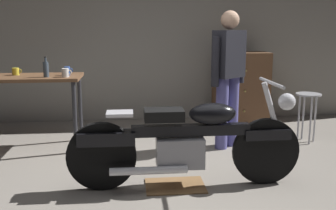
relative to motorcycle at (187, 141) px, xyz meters
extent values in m
plane|color=gray|center=(-0.15, -0.02, -0.45)|extent=(12.00, 12.00, 0.00)
cube|color=gray|center=(-0.15, 2.78, 1.10)|extent=(8.00, 0.12, 3.10)
cube|color=brown|center=(-1.76, 1.37, 0.43)|extent=(1.30, 0.64, 0.04)
cylinder|color=#2D2D33|center=(-1.17, 1.11, -0.02)|extent=(0.05, 0.05, 0.86)
cylinder|color=#2D2D33|center=(-1.17, 1.63, -0.02)|extent=(0.05, 0.05, 0.86)
cylinder|color=black|center=(0.76, 0.00, -0.13)|extent=(0.64, 0.07, 0.64)
cylinder|color=black|center=(-0.79, 0.01, -0.13)|extent=(0.64, 0.07, 0.64)
cube|color=black|center=(0.76, 0.00, 0.05)|extent=(0.44, 0.14, 0.10)
cube|color=black|center=(-0.74, 0.00, 0.05)|extent=(0.52, 0.18, 0.12)
cube|color=gray|center=(-0.07, 0.00, -0.11)|extent=(0.44, 0.24, 0.28)
cube|color=black|center=(0.03, 0.00, 0.10)|extent=(1.10, 0.10, 0.10)
ellipsoid|color=black|center=(0.23, 0.00, 0.25)|extent=(0.44, 0.22, 0.20)
cube|color=black|center=(-0.22, 0.00, 0.25)|extent=(0.36, 0.24, 0.10)
cube|color=silver|center=(-0.62, 0.00, 0.27)|extent=(0.24, 0.20, 0.03)
cylinder|color=silver|center=(0.82, 0.00, 0.20)|extent=(0.26, 0.05, 0.68)
cylinder|color=silver|center=(0.78, 0.00, 0.53)|extent=(0.03, 0.60, 0.03)
sphere|color=silver|center=(0.94, 0.00, 0.35)|extent=(0.16, 0.16, 0.16)
cylinder|color=silver|center=(-0.37, -0.14, -0.23)|extent=(0.70, 0.07, 0.07)
cylinder|color=#555398|center=(0.75, 1.23, -0.01)|extent=(0.15, 0.15, 0.88)
cylinder|color=#555398|center=(0.59, 1.11, -0.01)|extent=(0.15, 0.15, 0.88)
cube|color=#26262D|center=(0.67, 1.17, 0.71)|extent=(0.44, 0.40, 0.56)
cylinder|color=#26262D|center=(0.86, 1.31, 0.63)|extent=(0.09, 0.09, 0.58)
cylinder|color=#26262D|center=(0.48, 1.03, 0.63)|extent=(0.09, 0.09, 0.58)
sphere|color=tan|center=(0.67, 1.17, 1.11)|extent=(0.22, 0.22, 0.22)
cylinder|color=#B2B2B7|center=(1.76, 1.28, 0.18)|extent=(0.32, 0.32, 0.02)
cylinder|color=#B2B2B7|center=(1.87, 1.28, -0.14)|extent=(0.02, 0.02, 0.62)
cylinder|color=#B2B2B7|center=(1.76, 1.39, -0.14)|extent=(0.02, 0.02, 0.62)
cylinder|color=#B2B2B7|center=(1.65, 1.28, -0.14)|extent=(0.02, 0.02, 0.62)
cylinder|color=#B2B2B7|center=(1.76, 1.17, -0.14)|extent=(0.02, 0.02, 0.62)
cube|color=brown|center=(1.15, 2.28, 0.10)|extent=(0.80, 0.44, 1.10)
sphere|color=tan|center=(1.15, 2.05, 0.40)|extent=(0.04, 0.04, 0.04)
sphere|color=tan|center=(1.15, 2.05, 0.10)|extent=(0.04, 0.04, 0.04)
sphere|color=tan|center=(1.15, 2.05, -0.20)|extent=(0.04, 0.04, 0.04)
cube|color=olive|center=(-0.11, 0.00, -0.44)|extent=(0.56, 0.40, 0.01)
cylinder|color=#2D51AD|center=(-1.28, 1.38, 0.50)|extent=(0.07, 0.07, 0.11)
torus|color=#2D51AD|center=(-1.24, 1.38, 0.51)|extent=(0.06, 0.01, 0.06)
cylinder|color=yellow|center=(-1.91, 1.46, 0.49)|extent=(0.08, 0.08, 0.09)
torus|color=yellow|center=(-1.86, 1.46, 0.50)|extent=(0.05, 0.01, 0.05)
cylinder|color=white|center=(-1.27, 1.21, 0.50)|extent=(0.08, 0.08, 0.10)
torus|color=white|center=(-1.23, 1.21, 0.51)|extent=(0.06, 0.01, 0.06)
cylinder|color=#3F4C59|center=(-1.50, 1.23, 0.54)|extent=(0.06, 0.06, 0.18)
cylinder|color=#3F4C59|center=(-1.50, 1.23, 0.66)|extent=(0.03, 0.03, 0.05)
cylinder|color=black|center=(-1.50, 1.23, 0.69)|extent=(0.03, 0.03, 0.01)
camera|label=1|loc=(-0.52, -3.46, 1.06)|focal=41.92mm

